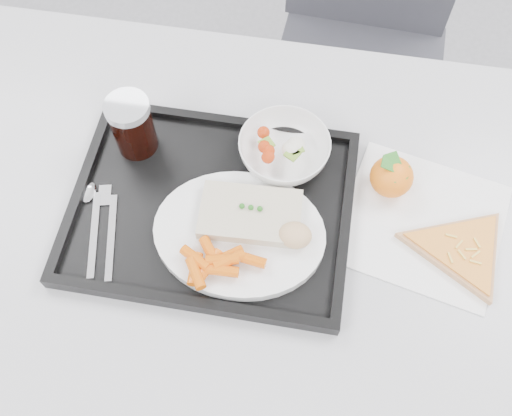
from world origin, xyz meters
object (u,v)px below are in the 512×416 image
object	(u,v)px
tangerine	(392,177)
chair	(364,31)
salad_bowl	(284,150)
dinner_plate	(239,233)
table	(241,236)
tray	(212,207)
cola_glass	(132,125)
pizza_slice	(461,250)

from	to	relation	value
tangerine	chair	bearing A→B (deg)	94.83
chair	salad_bowl	bearing A→B (deg)	-103.34
dinner_plate	salad_bowl	bearing A→B (deg)	73.25
table	dinner_plate	size ratio (longest dim) A/B	4.44
tangerine	salad_bowl	bearing A→B (deg)	173.48
tray	dinner_plate	xyz separation A→B (m)	(0.05, -0.05, 0.02)
cola_glass	tangerine	bearing A→B (deg)	-0.77
table	salad_bowl	distance (m)	0.17
chair	salad_bowl	world-z (taller)	chair
dinner_plate	cola_glass	size ratio (longest dim) A/B	2.50
tray	dinner_plate	world-z (taller)	dinner_plate
tray	tangerine	size ratio (longest dim) A/B	5.96
table	tray	size ratio (longest dim) A/B	2.67
table	tangerine	xyz separation A→B (m)	(0.23, 0.10, 0.10)
table	tray	world-z (taller)	tray
dinner_plate	tray	bearing A→B (deg)	140.11
salad_bowl	pizza_slice	bearing A→B (deg)	-21.98
pizza_slice	tangerine	bearing A→B (deg)	139.98
tray	salad_bowl	world-z (taller)	salad_bowl
tray	dinner_plate	size ratio (longest dim) A/B	1.67
table	pizza_slice	bearing A→B (deg)	-0.13
chair	cola_glass	distance (m)	0.74
table	dinner_plate	distance (m)	0.10
tangerine	cola_glass	bearing A→B (deg)	179.23
table	pizza_slice	xyz separation A→B (m)	(0.35, -0.00, 0.08)
table	tangerine	distance (m)	0.27
tray	salad_bowl	bearing A→B (deg)	47.48
tangerine	dinner_plate	bearing A→B (deg)	-148.95
salad_bowl	cola_glass	world-z (taller)	cola_glass
dinner_plate	chair	bearing A→B (deg)	75.90
pizza_slice	chair	bearing A→B (deg)	103.97
table	tangerine	world-z (taller)	tangerine
salad_bowl	pizza_slice	xyz separation A→B (m)	(0.30, -0.12, -0.03)
tangerine	pizza_slice	distance (m)	0.16
pizza_slice	tray	bearing A→B (deg)	178.68
chair	cola_glass	bearing A→B (deg)	-123.91
table	pizza_slice	world-z (taller)	pizza_slice
table	tangerine	bearing A→B (deg)	23.07
table	tray	bearing A→B (deg)	170.12
tray	tangerine	distance (m)	0.30
table	pizza_slice	distance (m)	0.36
cola_glass	salad_bowl	bearing A→B (deg)	3.36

